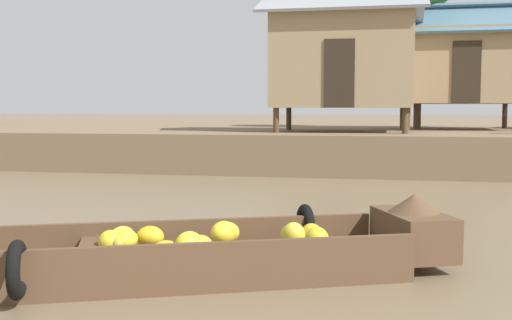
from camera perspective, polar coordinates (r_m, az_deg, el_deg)
ground_plane at (r=10.70m, az=-4.22°, el=-4.51°), size 300.00×300.00×0.00m
riverbank_strip at (r=25.45m, az=5.05°, el=2.04°), size 160.00×20.00×1.05m
banana_boat at (r=6.49m, az=-6.25°, el=-8.23°), size 5.58×3.17×0.79m
stilt_house_mid_left at (r=18.15m, az=7.91°, el=9.16°), size 4.54×3.23×3.95m
stilt_house_mid_right at (r=20.96m, az=18.08°, el=8.20°), size 4.36×3.72×3.93m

